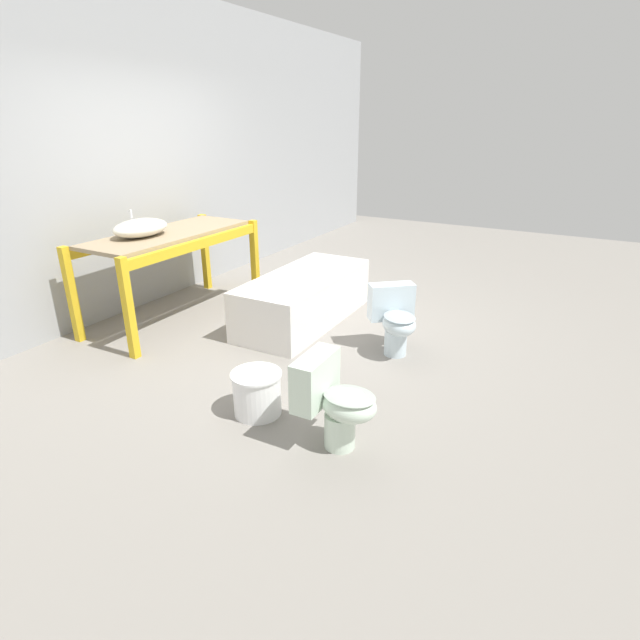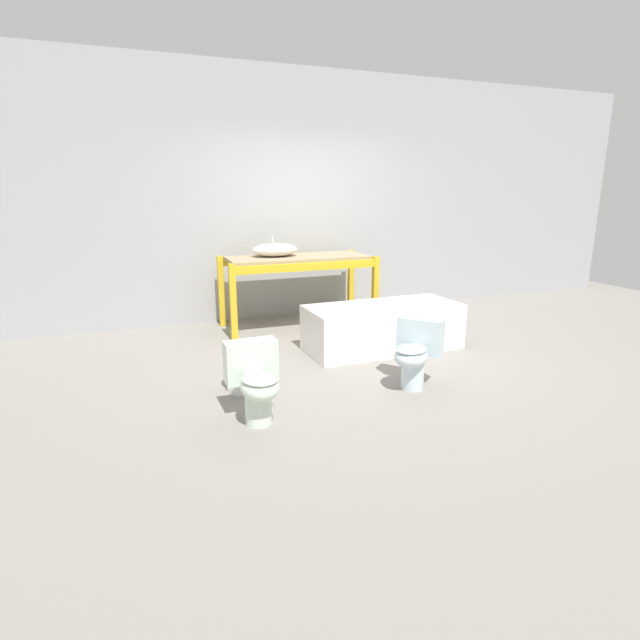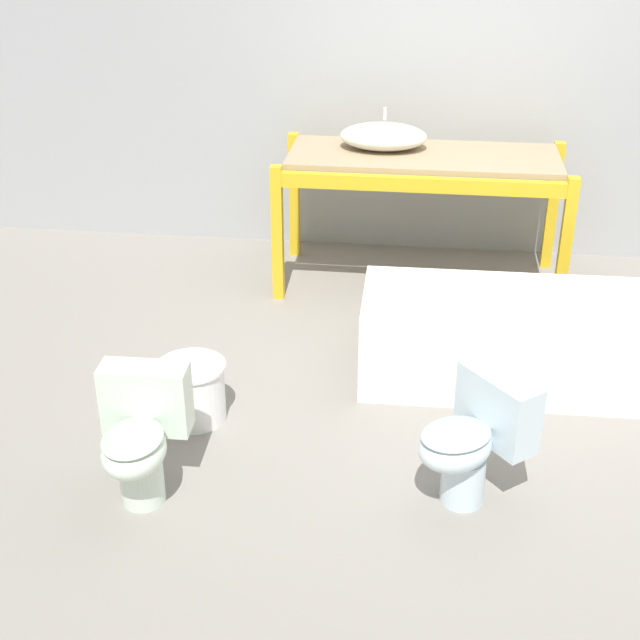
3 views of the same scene
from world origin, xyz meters
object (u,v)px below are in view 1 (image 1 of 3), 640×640
object	(u,v)px
sink_basin	(141,228)
bathtub_main	(304,294)
toilet_near	(395,318)
toilet_far	(334,399)
bucket_white	(257,392)

from	to	relation	value
sink_basin	bathtub_main	distance (m)	1.69
toilet_near	toilet_far	world-z (taller)	same
toilet_near	bucket_white	bearing A→B (deg)	-148.48
sink_basin	bucket_white	world-z (taller)	sink_basin
sink_basin	bathtub_main	xyz separation A→B (m)	(0.82, -1.30, -0.69)
sink_basin	bucket_white	distance (m)	2.23
sink_basin	toilet_far	distance (m)	2.77
toilet_near	toilet_far	size ratio (longest dim) A/B	1.00
sink_basin	toilet_near	bearing A→B (deg)	-76.74
sink_basin	toilet_far	xyz separation A→B (m)	(-0.90, -2.53, -0.65)
bathtub_main	toilet_near	world-z (taller)	toilet_near
toilet_near	toilet_far	distance (m)	1.46
sink_basin	bathtub_main	world-z (taller)	sink_basin
bathtub_main	toilet_near	xyz separation A→B (m)	(-0.26, -1.07, 0.05)
toilet_far	bucket_white	world-z (taller)	toilet_far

